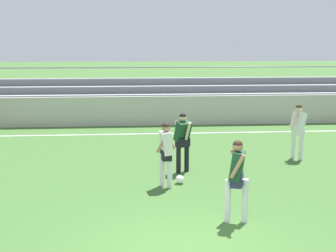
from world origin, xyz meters
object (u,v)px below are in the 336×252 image
(player_dark_wide_left, at_px, (183,137))
(player_dark_deep_cover, at_px, (237,174))
(player_white_wide_right, at_px, (166,149))
(soccer_ball, at_px, (180,179))
(bleacher_stand, at_px, (206,96))
(player_white_pressing_high, at_px, (298,127))

(player_dark_wide_left, xyz_separation_m, player_dark_deep_cover, (0.65, -3.79, 0.01))
(player_white_wide_right, relative_size, player_dark_deep_cover, 0.97)
(player_dark_wide_left, relative_size, soccer_ball, 7.49)
(player_dark_deep_cover, relative_size, soccer_ball, 7.57)
(bleacher_stand, xyz_separation_m, soccer_ball, (-2.46, -11.16, -0.85))
(player_dark_wide_left, distance_m, soccer_ball, 1.41)
(player_white_wide_right, xyz_separation_m, player_dark_deep_cover, (1.21, -2.47, 0.04))
(player_white_wide_right, bearing_deg, soccer_ball, 32.49)
(bleacher_stand, xyz_separation_m, player_white_pressing_high, (1.40, -8.88, 0.05))
(soccer_ball, bearing_deg, player_dark_deep_cover, -72.67)
(bleacher_stand, height_order, player_dark_wide_left, bleacher_stand)
(bleacher_stand, xyz_separation_m, player_dark_wide_left, (-2.26, -10.07, 0.02))
(player_dark_wide_left, distance_m, player_dark_deep_cover, 3.85)
(player_dark_wide_left, distance_m, player_white_pressing_high, 3.84)
(bleacher_stand, bearing_deg, soccer_ball, -102.41)
(bleacher_stand, xyz_separation_m, player_white_wide_right, (-2.82, -11.39, -0.00))
(player_dark_wide_left, xyz_separation_m, soccer_ball, (-0.20, -1.09, -0.87))
(bleacher_stand, height_order, player_white_wide_right, bleacher_stand)
(player_dark_deep_cover, xyz_separation_m, soccer_ball, (-0.84, 2.70, -0.88))
(bleacher_stand, distance_m, player_dark_wide_left, 10.32)
(player_white_pressing_high, xyz_separation_m, player_dark_deep_cover, (-3.01, -4.97, -0.02))
(player_dark_wide_left, xyz_separation_m, player_white_pressing_high, (3.66, 1.18, 0.03))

